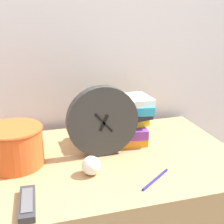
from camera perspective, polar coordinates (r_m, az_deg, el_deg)
wall_back at (r=1.44m, az=-8.25°, el=14.78°), size 6.00×0.04×2.40m
desk_clock at (r=1.15m, az=-1.74°, el=-1.73°), size 0.27×0.04×0.27m
book_stack at (r=1.29m, az=1.55°, el=-1.45°), size 0.27×0.23×0.19m
basket at (r=1.15m, az=-17.54°, el=-5.76°), size 0.21×0.21×0.14m
tv_remote at (r=0.94m, az=-15.23°, el=-15.77°), size 0.05×0.16×0.02m
crumpled_paper_ball at (r=1.06m, az=-3.82°, el=-9.74°), size 0.06×0.06×0.06m
pen at (r=1.05m, az=7.97°, el=-12.06°), size 0.13×0.10×0.01m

